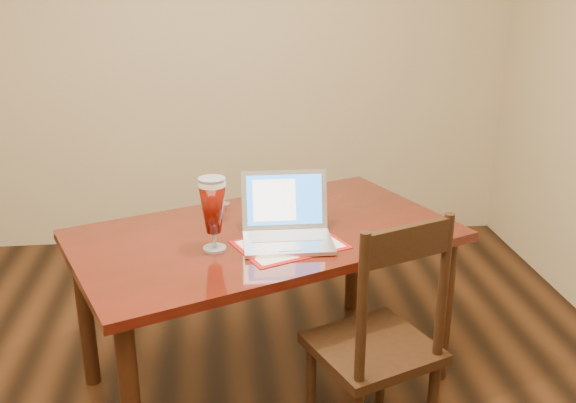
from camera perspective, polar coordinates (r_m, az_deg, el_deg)
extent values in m
cube|color=#C8B385|center=(4.29, -10.32, 13.56)|extent=(4.50, 0.01, 2.70)
cube|color=#4E100A|center=(2.76, -2.06, -3.04)|extent=(1.81, 1.43, 0.04)
cylinder|color=#32170C|center=(3.02, 13.71, -9.34)|extent=(0.07, 0.07, 0.71)
cylinder|color=#32170C|center=(3.04, -17.56, -9.54)|extent=(0.07, 0.07, 0.71)
cylinder|color=#32170C|center=(3.53, 5.76, -4.39)|extent=(0.07, 0.07, 0.71)
cube|color=#A10E10|center=(2.61, 0.18, -3.86)|extent=(0.50, 0.43, 0.00)
cube|color=silver|center=(2.61, 0.18, -3.82)|extent=(0.45, 0.38, 0.00)
cube|color=silver|center=(2.60, 0.01, -3.68)|extent=(0.36, 0.25, 0.02)
cube|color=#B3B3B7|center=(2.65, -0.09, -3.07)|extent=(0.30, 0.12, 0.00)
cube|color=silver|center=(2.54, 0.17, -4.12)|extent=(0.09, 0.07, 0.00)
cube|color=silver|center=(2.70, -0.32, 0.16)|extent=(0.36, 0.08, 0.24)
cube|color=blue|center=(2.70, -0.31, 0.15)|extent=(0.32, 0.06, 0.20)
cube|color=white|center=(2.69, -1.22, 0.11)|extent=(0.18, 0.05, 0.17)
cylinder|color=silver|center=(2.59, -6.54, -4.16)|extent=(0.09, 0.09, 0.01)
cylinder|color=silver|center=(2.57, -6.57, -3.38)|extent=(0.02, 0.02, 0.07)
cylinder|color=white|center=(2.49, -6.78, 1.62)|extent=(0.11, 0.11, 0.02)
cylinder|color=silver|center=(2.48, -6.80, 1.97)|extent=(0.11, 0.11, 0.01)
cylinder|color=white|center=(2.93, -6.90, -0.92)|extent=(0.06, 0.06, 0.04)
cylinder|color=white|center=(2.98, -5.75, -0.53)|extent=(0.06, 0.06, 0.04)
cube|color=black|center=(2.53, 7.53, -12.80)|extent=(0.55, 0.54, 0.04)
cylinder|color=black|center=(2.69, 2.05, -16.30)|extent=(0.04, 0.04, 0.42)
cylinder|color=black|center=(2.85, 8.31, -14.20)|extent=(0.04, 0.04, 0.42)
cylinder|color=black|center=(2.18, 6.60, -9.47)|extent=(0.04, 0.04, 0.55)
cylinder|color=black|center=(2.37, 13.63, -7.33)|extent=(0.04, 0.04, 0.55)
cube|color=black|center=(2.18, 10.60, -3.62)|extent=(0.34, 0.16, 0.12)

